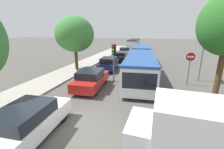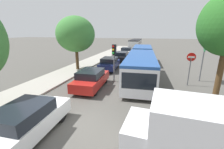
# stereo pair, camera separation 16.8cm
# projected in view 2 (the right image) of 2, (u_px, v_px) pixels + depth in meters

# --- Properties ---
(ground_plane) EXTENTS (200.00, 200.00, 0.00)m
(ground_plane) POSITION_uv_depth(u_px,v_px,m) (80.00, 125.00, 7.43)
(ground_plane) COLOR #4F4C47
(kerb_strip_left) EXTENTS (3.20, 45.89, 0.14)m
(kerb_strip_left) POSITION_uv_depth(u_px,v_px,m) (98.00, 58.00, 25.55)
(kerb_strip_left) COLOR #9E998E
(kerb_strip_left) RESTS_ON ground
(articulated_bus) EXTENTS (3.50, 16.53, 2.44)m
(articulated_bus) POSITION_uv_depth(u_px,v_px,m) (141.00, 60.00, 16.99)
(articulated_bus) COLOR silver
(articulated_bus) RESTS_ON ground
(city_bus_rear) EXTENTS (2.70, 11.27, 2.42)m
(city_bus_rear) POSITION_uv_depth(u_px,v_px,m) (136.00, 43.00, 40.70)
(city_bus_rear) COLOR silver
(city_bus_rear) RESTS_ON ground
(queued_car_white) EXTENTS (2.04, 4.45, 1.52)m
(queued_car_white) POSITION_uv_depth(u_px,v_px,m) (26.00, 122.00, 6.40)
(queued_car_white) COLOR white
(queued_car_white) RESTS_ON ground
(queued_car_red) EXTENTS (2.04, 4.45, 1.52)m
(queued_car_red) POSITION_uv_depth(u_px,v_px,m) (91.00, 79.00, 12.15)
(queued_car_red) COLOR #B21E19
(queued_car_red) RESTS_ON ground
(queued_car_navy) EXTENTS (1.98, 4.32, 1.48)m
(queued_car_navy) POSITION_uv_depth(u_px,v_px,m) (109.00, 64.00, 18.11)
(queued_car_navy) COLOR navy
(queued_car_navy) RESTS_ON ground
(queued_car_black) EXTENTS (1.99, 4.35, 1.49)m
(queued_car_black) POSITION_uv_depth(u_px,v_px,m) (121.00, 57.00, 23.17)
(queued_car_black) COLOR black
(queued_car_black) RESTS_ON ground
(queued_car_silver) EXTENTS (2.06, 4.48, 1.53)m
(queued_car_silver) POSITION_uv_depth(u_px,v_px,m) (126.00, 51.00, 29.03)
(queued_car_silver) COLOR #B7BABF
(queued_car_silver) RESTS_ON ground
(white_van) EXTENTS (5.11, 2.26, 2.31)m
(white_van) POSITION_uv_depth(u_px,v_px,m) (208.00, 136.00, 4.83)
(white_van) COLOR silver
(white_van) RESTS_ON ground
(traffic_light) EXTENTS (0.37, 0.39, 3.40)m
(traffic_light) POSITION_uv_depth(u_px,v_px,m) (114.00, 55.00, 13.22)
(traffic_light) COLOR #56595E
(traffic_light) RESTS_ON ground
(no_entry_sign) EXTENTS (0.70, 0.08, 2.82)m
(no_entry_sign) POSITION_uv_depth(u_px,v_px,m) (190.00, 64.00, 12.42)
(no_entry_sign) COLOR #56595E
(no_entry_sign) RESTS_ON ground
(direction_sign_post) EXTENTS (0.33, 1.39, 3.60)m
(direction_sign_post) POSITION_uv_depth(u_px,v_px,m) (204.00, 54.00, 13.36)
(direction_sign_post) COLOR #56595E
(direction_sign_post) RESTS_ON ground
(tree_left_mid) EXTENTS (4.36, 4.36, 6.19)m
(tree_left_mid) POSITION_uv_depth(u_px,v_px,m) (77.00, 35.00, 17.04)
(tree_left_mid) COLOR #51381E
(tree_left_mid) RESTS_ON ground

